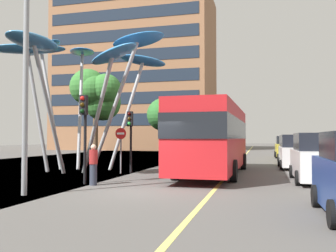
# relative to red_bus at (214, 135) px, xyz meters

# --- Properties ---
(ground) EXTENTS (120.00, 240.00, 0.10)m
(ground) POSITION_rel_red_bus_xyz_m (-2.46, -6.49, -2.08)
(ground) COLOR #54514F
(red_bus) EXTENTS (3.02, 11.08, 3.71)m
(red_bus) POSITION_rel_red_bus_xyz_m (0.00, 0.00, 0.00)
(red_bus) COLOR red
(red_bus) RESTS_ON ground
(leaf_sculpture) EXTENTS (11.65, 10.94, 8.24)m
(leaf_sculpture) POSITION_rel_red_bus_xyz_m (-7.61, -0.27, 4.33)
(leaf_sculpture) COLOR #9EA0A5
(leaf_sculpture) RESTS_ON ground
(traffic_light_kerb_near) EXTENTS (0.28, 0.42, 3.62)m
(traffic_light_kerb_near) POSITION_rel_red_bus_xyz_m (-4.60, -5.31, 0.60)
(traffic_light_kerb_near) COLOR black
(traffic_light_kerb_near) RESTS_ON ground
(traffic_light_kerb_far) EXTENTS (0.28, 0.42, 3.31)m
(traffic_light_kerb_far) POSITION_rel_red_bus_xyz_m (-4.42, -0.46, 0.38)
(traffic_light_kerb_far) COLOR black
(traffic_light_kerb_far) RESTS_ON ground
(car_parked_mid) EXTENTS (2.00, 4.60, 2.09)m
(car_parked_mid) POSITION_rel_red_bus_xyz_m (4.67, -2.10, -1.05)
(car_parked_mid) COLOR silver
(car_parked_mid) RESTS_ON ground
(car_parked_far) EXTENTS (1.93, 4.11, 2.08)m
(car_parked_far) POSITION_rel_red_bus_xyz_m (4.40, 4.79, -1.05)
(car_parked_far) COLOR silver
(car_parked_far) RESTS_ON ground
(car_side_street) EXTENTS (1.92, 3.89, 2.10)m
(car_side_street) POSITION_rel_red_bus_xyz_m (4.63, 10.91, -1.05)
(car_side_street) COLOR gold
(car_side_street) RESTS_ON ground
(car_far_side) EXTENTS (1.98, 3.98, 2.07)m
(car_far_side) POSITION_rel_red_bus_xyz_m (4.66, 17.25, -1.06)
(car_far_side) COLOR gold
(car_far_side) RESTS_ON ground
(street_lamp) EXTENTS (1.87, 0.44, 8.59)m
(street_lamp) POSITION_rel_red_bus_xyz_m (-4.78, -8.30, 3.39)
(street_lamp) COLOR gray
(street_lamp) RESTS_ON ground
(tree_pavement_near) EXTENTS (4.43, 3.64, 7.60)m
(tree_pavement_near) POSITION_rel_red_bus_xyz_m (-10.68, 8.46, 3.54)
(tree_pavement_near) COLOR brown
(tree_pavement_near) RESTS_ON ground
(tree_pavement_far) EXTENTS (3.75, 3.99, 6.45)m
(tree_pavement_far) POSITION_rel_red_bus_xyz_m (-8.29, 20.68, 2.53)
(tree_pavement_far) COLOR brown
(tree_pavement_far) RESTS_ON ground
(pedestrian) EXTENTS (0.34, 0.34, 1.63)m
(pedestrian) POSITION_rel_red_bus_xyz_m (-4.10, -5.46, -1.21)
(pedestrian) COLOR #2D3342
(pedestrian) RESTS_ON ground
(no_entry_sign) EXTENTS (0.60, 0.12, 2.42)m
(no_entry_sign) POSITION_rel_red_bus_xyz_m (-4.84, -0.75, -0.41)
(no_entry_sign) COLOR gray
(no_entry_sign) RESTS_ON ground
(backdrop_building) EXTENTS (25.20, 14.40, 25.62)m
(backdrop_building) POSITION_rel_red_bus_xyz_m (-17.83, 38.76, 10.79)
(backdrop_building) COLOR #8E6042
(backdrop_building) RESTS_ON ground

